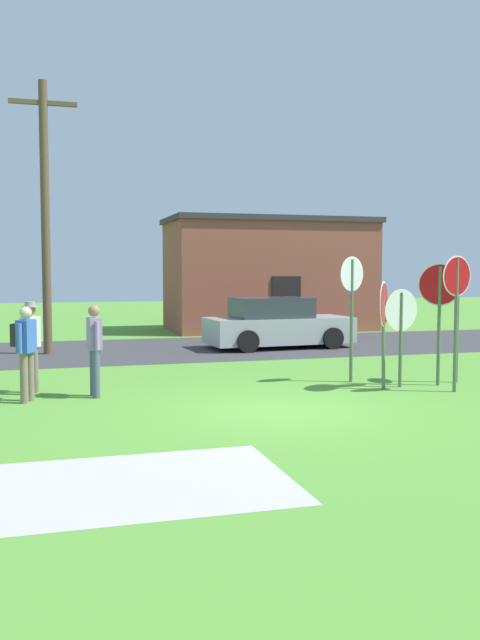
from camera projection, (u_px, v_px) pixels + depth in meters
name	position (u px, v px, depth m)	size (l,w,h in m)	color
ground_plane	(280.00, 411.00, 11.36)	(80.00, 80.00, 0.00)	#518E33
street_asphalt	(175.00, 349.00, 20.28)	(60.00, 6.40, 0.01)	#38383A
concrete_path	(145.00, 483.00, 7.52)	(3.20, 2.40, 0.01)	#ADAAA3
building_background	(269.00, 274.00, 26.74)	(7.89, 4.08, 4.31)	brown
utility_pole	(45.00, 212.00, 18.76)	(1.80, 0.24, 7.44)	brown
parked_car_on_street	(277.00, 325.00, 20.55)	(4.40, 2.22, 1.51)	#A5A8AD
stop_sign_rear_right	(401.00, 320.00, 13.59)	(0.82, 0.21, 1.95)	#51664C
stop_sign_center_cluster	(440.00, 301.00, 13.77)	(0.74, 0.46, 2.47)	#51664C
stop_sign_nearest	(456.00, 299.00, 13.01)	(0.74, 0.24, 2.60)	#51664C
stop_sign_tallest	(352.00, 297.00, 14.18)	(0.65, 0.32, 2.61)	#51664C
stop_sign_leaning_left	(384.00, 315.00, 13.33)	(0.55, 0.72, 2.11)	#51664C
stop_sign_rear_left	(458.00, 300.00, 14.13)	(0.20, 0.67, 2.52)	#51664C
person_in_teal	(25.00, 347.00, 12.06)	(0.45, 0.52, 1.69)	#7A6B56
person_with_sunhat	(31.00, 342.00, 12.88)	(0.38, 0.50, 1.74)	#7A6B56
person_in_dark_shirt	(94.00, 345.00, 12.55)	(0.26, 0.57, 1.69)	#4C5670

